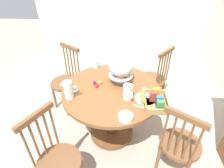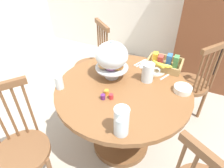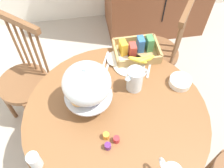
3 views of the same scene
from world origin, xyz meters
name	(u,v)px [view 2 (image 2 of 3)]	position (x,y,z in m)	size (l,w,h in m)	color
ground_plane	(125,138)	(0.00, 0.00, 0.00)	(10.00, 10.00, 0.00)	#A89E8E
dining_table	(122,108)	(-0.01, -0.08, 0.51)	(1.11, 1.11, 0.74)	brown
windsor_chair_near_window	(22,150)	(-0.53, -0.76, 0.45)	(0.46, 0.46, 0.97)	brown
windsor_chair_facing_door	(190,85)	(0.49, 0.61, 0.45)	(0.46, 0.46, 0.97)	brown
windsor_chair_far_side	(93,66)	(-0.65, 0.49, 0.45)	(0.47, 0.47, 0.97)	brown
pastry_stand_with_dome	(112,57)	(-0.16, 0.01, 0.94)	(0.28, 0.28, 0.34)	silver
orange_juice_pitcher	(121,122)	(0.16, -0.52, 0.83)	(0.09, 0.18, 0.20)	silver
milk_pitcher	(148,73)	(0.14, 0.09, 0.81)	(0.17, 0.11, 0.17)	silver
cereal_basket	(164,63)	(0.21, 0.36, 0.79)	(0.32, 0.30, 0.12)	tan
china_plate_large	(154,69)	(0.14, 0.28, 0.75)	(0.22, 0.22, 0.01)	white
china_plate_small	(148,64)	(0.07, 0.34, 0.76)	(0.15, 0.15, 0.01)	white
cereal_bowl	(183,89)	(0.43, 0.07, 0.76)	(0.14, 0.14, 0.04)	white
drinking_glass	(59,82)	(-0.47, -0.31, 0.80)	(0.06, 0.06, 0.11)	silver
jam_jar_strawberry	(111,96)	(-0.04, -0.25, 0.76)	(0.04, 0.04, 0.04)	#B7282D
jam_jar_apricot	(107,92)	(-0.09, -0.22, 0.76)	(0.04, 0.04, 0.04)	orange
jam_jar_grape	(103,97)	(-0.09, -0.28, 0.76)	(0.04, 0.04, 0.04)	#5B2366
table_knife	(142,64)	(0.01, 0.33, 0.74)	(0.17, 0.01, 0.01)	silver
dinner_fork	(140,62)	(-0.01, 0.35, 0.74)	(0.17, 0.01, 0.01)	silver
soup_spoon	(166,76)	(0.27, 0.22, 0.74)	(0.17, 0.01, 0.01)	silver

